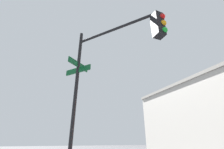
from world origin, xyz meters
The scene contains 1 object.
traffic_signal_near centered at (-5.76, -6.03, 3.76)m, with size 2.99×2.38×5.32m.
Camera 1 is at (-1.87, -7.66, 1.38)m, focal length 24.36 mm.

